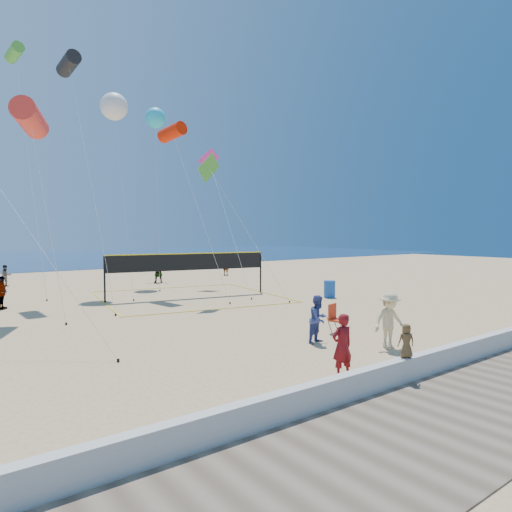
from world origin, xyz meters
TOP-DOWN VIEW (x-y plane):
  - ground at (0.00, 0.00)m, footprint 120.00×120.00m
  - ocean at (0.00, 62.00)m, footprint 140.00×50.00m
  - seawall at (0.00, -3.00)m, footprint 32.00×0.30m
  - boardwalk at (0.00, -5.00)m, footprint 32.00×3.60m
  - woman at (-1.27, -1.85)m, footprint 0.67×0.49m
  - toddler at (-0.13, -2.99)m, footprint 0.51×0.45m
  - bystander_a at (0.95, 1.25)m, footprint 0.91×0.77m
  - bystander_b at (2.29, -0.69)m, footprint 1.31×0.94m
  - far_person_0 at (-6.69, 15.52)m, footprint 0.86×1.02m
  - far_person_1 at (4.63, 21.92)m, footprint 1.73×1.35m
  - far_person_2 at (12.02, 23.90)m, footprint 0.64×0.77m
  - far_person_3 at (-4.96, 26.10)m, footprint 0.84×0.72m
  - far_person_4 at (8.24, 29.30)m, footprint 0.89×1.24m
  - camp_chair at (2.61, 2.01)m, footprint 0.71×0.83m
  - trash_barrel at (9.23, 8.64)m, footprint 0.72×0.72m
  - volleyball_net at (2.76, 13.74)m, footprint 11.21×11.09m
  - kite_0 at (-5.73, 12.80)m, footprint 2.08×4.64m
  - kite_1 at (-2.55, 18.20)m, footprint 0.95×8.89m
  - kite_2 at (2.87, 15.91)m, footprint 1.20×6.91m
  - kite_4 at (3.02, 11.44)m, footprint 4.01×3.35m
  - kite_5 at (7.08, 18.26)m, footprint 2.89×8.42m
  - kite_6 at (0.42, 19.10)m, footprint 1.77×5.84m
  - kite_7 at (4.68, 22.25)m, footprint 3.07×5.96m
  - kite_8 at (-4.28, 24.60)m, footprint 1.01×8.55m

SIDE VIEW (x-z plane):
  - ground at x=0.00m, z-range 0.00..0.00m
  - ocean at x=0.00m, z-range 0.00..0.03m
  - boardwalk at x=0.00m, z-range 0.00..0.03m
  - seawall at x=0.00m, z-range 0.00..0.60m
  - trash_barrel at x=9.23m, z-range 0.00..0.99m
  - camp_chair at x=2.61m, z-range 0.01..1.21m
  - far_person_3 at x=-4.96m, z-range 0.00..1.50m
  - far_person_0 at x=-6.69m, z-range 0.00..1.64m
  - bystander_a at x=0.95m, z-range 0.00..1.64m
  - woman at x=-1.27m, z-range 0.00..1.69m
  - far_person_4 at x=8.24m, z-range 0.00..1.73m
  - far_person_2 at x=12.02m, z-range 0.00..1.79m
  - far_person_1 at x=4.63m, z-range 0.00..1.83m
  - bystander_b at x=2.29m, z-range 0.00..1.84m
  - toddler at x=-0.13m, z-range 0.60..1.47m
  - volleyball_net at x=2.76m, z-range 0.49..3.09m
  - kite_4 at x=3.02m, z-range 2.88..11.01m
  - kite_5 at x=7.08m, z-range 3.55..13.44m
  - kite_0 at x=-5.73m, z-range 4.09..13.72m
  - kite_2 at x=2.87m, z-range 4.69..15.19m
  - kite_6 at x=0.42m, z-range 5.47..18.13m
  - kite_7 at x=4.68m, z-range 5.79..18.89m
  - kite_1 at x=-2.55m, z-range 6.48..20.62m
  - kite_8 at x=-4.28m, z-range 7.60..23.91m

